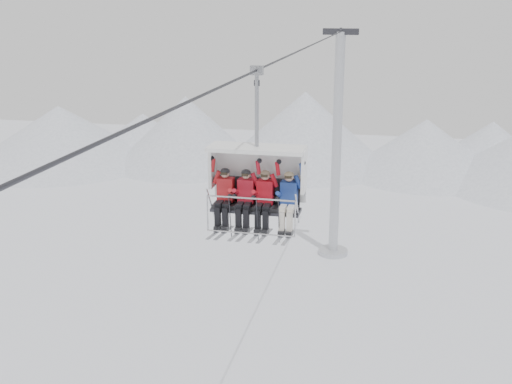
% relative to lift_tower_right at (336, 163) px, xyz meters
% --- Properties ---
extents(ridgeline, '(72.00, 21.00, 7.00)m').
position_rel_lift_tower_right_xyz_m(ridgeline, '(-1.58, 20.05, -2.94)').
color(ridgeline, white).
rests_on(ridgeline, ground).
extents(lift_tower_right, '(2.00, 1.80, 13.48)m').
position_rel_lift_tower_right_xyz_m(lift_tower_right, '(0.00, 0.00, 0.00)').
color(lift_tower_right, '#B8BAC0').
rests_on(lift_tower_right, ground).
extents(haul_cable, '(0.06, 50.00, 0.06)m').
position_rel_lift_tower_right_xyz_m(haul_cable, '(0.00, -22.00, 7.52)').
color(haul_cable, '#2D2D32').
rests_on(haul_cable, lift_tower_left).
extents(chairlift_carrier, '(2.38, 1.17, 3.98)m').
position_rel_lift_tower_right_xyz_m(chairlift_carrier, '(0.00, -21.79, 4.90)').
color(chairlift_carrier, black).
rests_on(chairlift_carrier, haul_cable).
extents(skier_far_left, '(0.41, 1.69, 1.62)m').
position_rel_lift_tower_right_xyz_m(skier_far_left, '(-0.78, -22.09, 4.43)').
color(skier_far_left, red).
rests_on(skier_far_left, chairlift_carrier).
extents(skier_center_left, '(0.41, 1.69, 1.62)m').
position_rel_lift_tower_right_xyz_m(skier_center_left, '(-0.25, -22.09, 4.43)').
color(skier_center_left, red).
rests_on(skier_center_left, chairlift_carrier).
extents(skier_center_right, '(0.41, 1.69, 1.62)m').
position_rel_lift_tower_right_xyz_m(skier_center_right, '(0.23, -22.09, 4.43)').
color(skier_center_right, red).
rests_on(skier_center_right, chairlift_carrier).
extents(skier_far_right, '(0.41, 1.69, 1.62)m').
position_rel_lift_tower_right_xyz_m(skier_far_right, '(0.83, -22.09, 4.43)').
color(skier_far_right, '#213D94').
rests_on(skier_far_right, chairlift_carrier).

